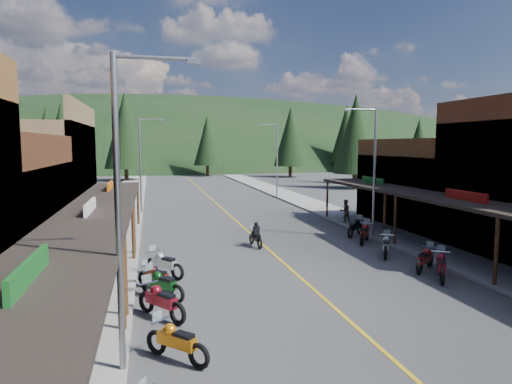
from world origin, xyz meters
TOP-DOWN VIEW (x-y plane):
  - ground at (0.00, 0.00)m, footprint 220.00×220.00m
  - centerline at (0.00, 20.00)m, footprint 0.15×90.00m
  - sidewalk_west at (-8.70, 20.00)m, footprint 3.40×94.00m
  - sidewalk_east at (8.70, 20.00)m, footprint 3.40×94.00m
  - shop_west_3 at (-13.78, 11.30)m, footprint 10.90×10.20m
  - shop_east_3 at (13.75, 11.30)m, footprint 10.90×10.20m
  - streetlight_0 at (-6.95, -6.00)m, footprint 2.16×0.18m
  - streetlight_1 at (-6.95, 22.00)m, footprint 2.16×0.18m
  - streetlight_2 at (6.95, 8.00)m, footprint 2.16×0.18m
  - streetlight_3 at (6.95, 30.00)m, footprint 2.16×0.18m
  - ridge_hill at (0.00, 135.00)m, footprint 310.00×140.00m
  - pine_1 at (-24.00, 70.00)m, footprint 5.88×5.88m
  - pine_2 at (-10.00, 58.00)m, footprint 6.72×6.72m
  - pine_3 at (4.00, 66.00)m, footprint 5.04×5.04m
  - pine_4 at (18.00, 60.00)m, footprint 5.88×5.88m
  - pine_5 at (34.00, 72.00)m, footprint 6.72×6.72m
  - pine_6 at (46.00, 64.00)m, footprint 5.04×5.04m
  - pine_7 at (-32.00, 76.00)m, footprint 5.88×5.88m
  - pine_8 at (-22.00, 40.00)m, footprint 4.48×4.48m
  - pine_9 at (24.00, 45.00)m, footprint 4.93×4.93m
  - pine_10 at (-18.00, 50.00)m, footprint 5.38×5.38m
  - pine_11 at (20.00, 38.00)m, footprint 5.82×5.82m
  - bike_west_5 at (-5.72, -5.63)m, footprint 2.00×2.04m
  - bike_west_6 at (-6.05, -2.44)m, footprint 2.02×2.35m
  - bike_west_7 at (-5.96, -0.47)m, footprint 1.99×2.11m
  - bike_west_8 at (-6.17, 0.86)m, footprint 1.83×1.82m
  - bike_west_9 at (-5.80, 2.42)m, footprint 2.07×2.23m
  - bike_east_7 at (5.83, -0.64)m, footprint 1.86×2.36m
  - bike_east_8 at (5.94, 0.72)m, footprint 2.12×1.92m
  - bike_east_9 at (5.55, 3.57)m, footprint 1.77×2.26m
  - bike_east_10 at (5.94, 6.81)m, footprint 1.98×2.32m
  - bike_east_11 at (6.32, 8.87)m, footprint 2.13×2.05m
  - rider_on_bike at (-0.53, 7.39)m, footprint 0.87×1.98m
  - pedestrian_east_b at (7.45, 12.98)m, footprint 0.84×0.51m

SIDE VIEW (x-z plane):
  - ground at x=0.00m, z-range 0.00..0.00m
  - ridge_hill at x=0.00m, z-range -30.00..30.00m
  - centerline at x=0.00m, z-range 0.00..0.01m
  - sidewalk_west at x=-8.70m, z-range 0.00..0.15m
  - sidewalk_east at x=8.70m, z-range 0.00..0.15m
  - bike_west_8 at x=-6.17m, z-range 0.00..1.11m
  - rider_on_bike at x=-0.53m, z-range -0.15..1.32m
  - bike_west_5 at x=-5.72m, z-range 0.00..1.23m
  - bike_east_8 at x=5.94m, z-range 0.00..1.23m
  - bike_west_7 at x=-5.96m, z-range 0.00..1.25m
  - bike_east_9 at x=5.55m, z-range 0.00..1.26m
  - bike_east_11 at x=6.32m, z-range 0.00..1.27m
  - bike_west_9 at x=-5.80m, z-range 0.00..1.31m
  - bike_east_7 at x=5.83m, z-range 0.00..1.31m
  - bike_east_10 at x=5.94m, z-range 0.00..1.32m
  - bike_west_6 at x=-6.05m, z-range 0.00..1.34m
  - pedestrian_east_b at x=7.45m, z-range 0.15..1.84m
  - shop_east_3 at x=13.75m, z-range -0.57..5.63m
  - shop_west_3 at x=-13.78m, z-range -0.58..7.62m
  - streetlight_0 at x=-6.95m, z-range 0.46..8.46m
  - streetlight_1 at x=-6.95m, z-range 0.46..8.46m
  - streetlight_2 at x=6.95m, z-range 0.46..8.46m
  - streetlight_3 at x=6.95m, z-range 0.46..8.46m
  - pine_8 at x=-22.00m, z-range 0.98..10.98m
  - pine_9 at x=24.00m, z-range 0.98..11.78m
  - pine_3 at x=4.00m, z-range 0.98..11.98m
  - pine_6 at x=46.00m, z-range 0.98..11.98m
  - pine_10 at x=-18.00m, z-range 0.98..12.58m
  - pine_11 at x=20.00m, z-range 0.99..13.39m
  - pine_1 at x=-24.00m, z-range 0.99..13.49m
  - pine_4 at x=18.00m, z-range 0.99..13.49m
  - pine_7 at x=-32.00m, z-range 0.99..13.49m
  - pine_2 at x=-10.00m, z-range 0.99..14.99m
  - pine_5 at x=34.00m, z-range 0.99..14.99m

